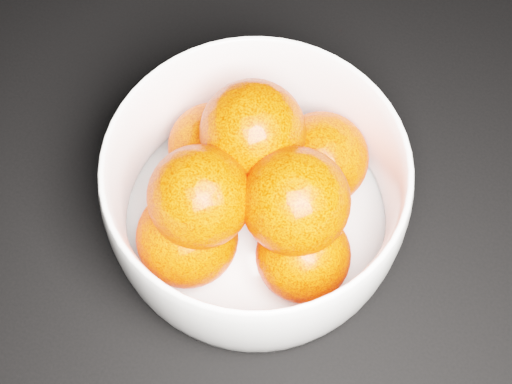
% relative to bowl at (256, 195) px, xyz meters
% --- Properties ---
extents(ground, '(3.00, 3.00, 0.00)m').
position_rel_bowl_xyz_m(ground, '(-0.02, -0.08, -0.05)').
color(ground, black).
rests_on(ground, ground).
extents(bowl, '(0.20, 0.20, 0.10)m').
position_rel_bowl_xyz_m(bowl, '(0.00, 0.00, 0.00)').
color(bowl, white).
rests_on(bowl, ground).
extents(orange_pile, '(0.15, 0.16, 0.10)m').
position_rel_bowl_xyz_m(orange_pile, '(-0.00, -0.00, 0.01)').
color(orange_pile, '#FF2F05').
rests_on(orange_pile, bowl).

